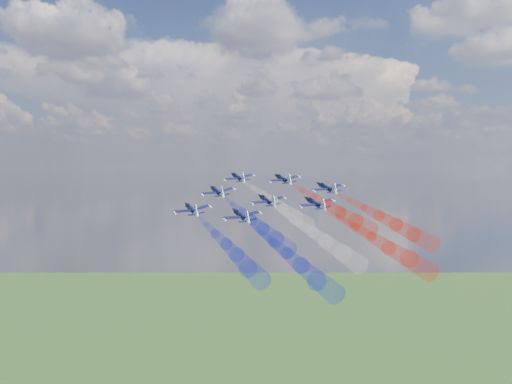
# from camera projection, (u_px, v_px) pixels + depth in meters

# --- Properties ---
(jet_lead) EXTENTS (14.08, 14.92, 7.00)m
(jet_lead) POSITION_uv_depth(u_px,v_px,m) (238.00, 178.00, 169.16)
(jet_lead) COLOR black
(trail_lead) EXTENTS (25.00, 33.37, 13.10)m
(trail_lead) POSITION_uv_depth(u_px,v_px,m) (273.00, 201.00, 147.73)
(trail_lead) COLOR white
(jet_inner_left) EXTENTS (14.08, 14.92, 7.00)m
(jet_inner_left) POSITION_uv_depth(u_px,v_px,m) (217.00, 192.00, 154.72)
(jet_inner_left) COLOR black
(trail_inner_left) EXTENTS (25.00, 33.37, 13.10)m
(trail_inner_left) POSITION_uv_depth(u_px,v_px,m) (252.00, 220.00, 133.29)
(trail_inner_left) COLOR #1827CF
(jet_inner_right) EXTENTS (14.08, 14.92, 7.00)m
(jet_inner_right) POSITION_uv_depth(u_px,v_px,m) (283.00, 179.00, 161.82)
(jet_inner_right) COLOR black
(trail_inner_right) EXTENTS (25.00, 33.37, 13.10)m
(trail_inner_right) POSITION_uv_depth(u_px,v_px,m) (326.00, 204.00, 140.39)
(trail_inner_right) COLOR red
(jet_outer_left) EXTENTS (14.08, 14.92, 7.00)m
(jet_outer_left) POSITION_uv_depth(u_px,v_px,m) (192.00, 209.00, 142.64)
(jet_outer_left) COLOR black
(trail_outer_left) EXTENTS (25.00, 33.37, 13.10)m
(trail_outer_left) POSITION_uv_depth(u_px,v_px,m) (226.00, 244.00, 121.21)
(trail_outer_left) COLOR #1827CF
(jet_center_third) EXTENTS (14.08, 14.92, 7.00)m
(jet_center_third) POSITION_uv_depth(u_px,v_px,m) (267.00, 201.00, 148.71)
(jet_center_third) COLOR black
(trail_center_third) EXTENTS (25.00, 33.37, 13.10)m
(trail_center_third) POSITION_uv_depth(u_px,v_px,m) (312.00, 232.00, 127.29)
(trail_center_third) COLOR white
(jet_outer_right) EXTENTS (14.08, 14.92, 7.00)m
(jet_outer_right) POSITION_uv_depth(u_px,v_px,m) (327.00, 188.00, 156.29)
(jet_outer_right) COLOR black
(trail_outer_right) EXTENTS (25.00, 33.37, 13.10)m
(trail_outer_right) POSITION_uv_depth(u_px,v_px,m) (379.00, 216.00, 134.86)
(trail_outer_right) COLOR red
(jet_rear_left) EXTENTS (14.08, 14.92, 7.00)m
(jet_rear_left) POSITION_uv_depth(u_px,v_px,m) (241.00, 216.00, 135.92)
(jet_rear_left) COLOR black
(trail_rear_left) EXTENTS (25.00, 33.37, 13.10)m
(trail_rear_left) POSITION_uv_depth(u_px,v_px,m) (286.00, 253.00, 114.49)
(trail_rear_left) COLOR #1827CF
(jet_rear_right) EXTENTS (14.08, 14.92, 7.00)m
(jet_rear_right) POSITION_uv_depth(u_px,v_px,m) (315.00, 203.00, 142.88)
(jet_rear_right) COLOR black
(trail_rear_right) EXTENTS (25.00, 33.37, 13.10)m
(trail_rear_right) POSITION_uv_depth(u_px,v_px,m) (371.00, 237.00, 121.45)
(trail_rear_right) COLOR red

